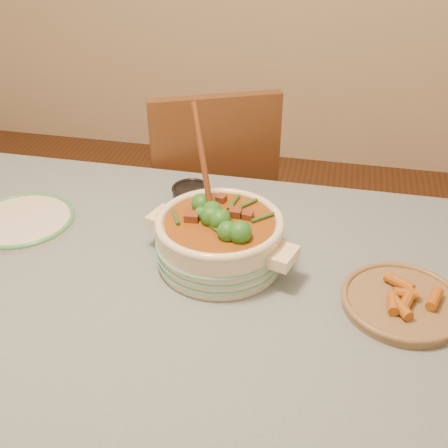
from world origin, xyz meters
name	(u,v)px	position (x,y,z in m)	size (l,w,h in m)	color
dining_table	(161,300)	(0.00, 0.00, 0.66)	(1.68, 1.08, 0.76)	brown
stew_casserole	(219,236)	(0.14, 0.08, 0.84)	(0.41, 0.39, 0.38)	beige
white_plate	(22,221)	(-0.44, 0.13, 0.77)	(0.36, 0.36, 0.03)	silver
condiment_bowl	(191,195)	(0.00, 0.34, 0.79)	(0.12, 0.12, 0.06)	black
fried_plate	(403,300)	(0.59, 0.00, 0.78)	(0.29, 0.29, 0.05)	#7F6046
chair_far	(211,190)	(-0.05, 0.79, 0.55)	(0.60, 0.60, 0.97)	#59301B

